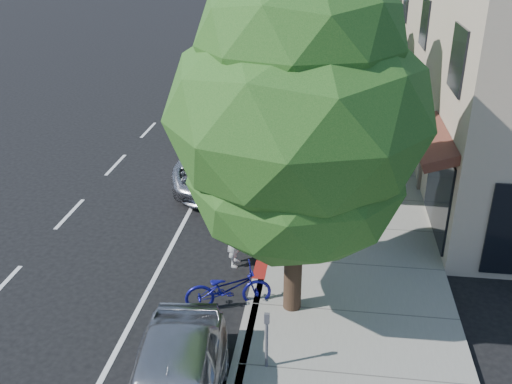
% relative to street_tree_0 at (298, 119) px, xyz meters
% --- Properties ---
extents(ground, '(120.00, 120.00, 0.00)m').
position_rel_street_tree_0_xyz_m(ground, '(-0.90, 2.00, -4.57)').
color(ground, black).
rests_on(ground, ground).
extents(sidewalk, '(4.60, 56.00, 0.15)m').
position_rel_street_tree_0_xyz_m(sidewalk, '(1.40, 10.00, -4.50)').
color(sidewalk, gray).
rests_on(sidewalk, ground).
extents(curb, '(0.30, 56.00, 0.15)m').
position_rel_street_tree_0_xyz_m(curb, '(-0.90, 10.00, -4.50)').
color(curb, '#9E998E').
rests_on(curb, ground).
extents(curb_red_segment, '(0.32, 4.00, 0.15)m').
position_rel_street_tree_0_xyz_m(curb_red_segment, '(-0.90, 3.00, -4.50)').
color(curb_red_segment, maroon).
rests_on(curb_red_segment, ground).
extents(storefront_building, '(10.00, 36.00, 7.00)m').
position_rel_street_tree_0_xyz_m(storefront_building, '(8.70, 20.00, -1.07)').
color(storefront_building, '#BCAB90').
rests_on(storefront_building, ground).
extents(street_tree_0, '(5.26, 5.26, 7.62)m').
position_rel_street_tree_0_xyz_m(street_tree_0, '(0.00, 0.00, 0.00)').
color(street_tree_0, black).
rests_on(street_tree_0, ground).
extents(street_tree_1, '(4.46, 4.46, 7.79)m').
position_rel_street_tree_0_xyz_m(street_tree_1, '(0.00, 6.00, 0.30)').
color(street_tree_1, black).
rests_on(street_tree_1, ground).
extents(street_tree_2, '(4.95, 4.95, 6.94)m').
position_rel_street_tree_0_xyz_m(street_tree_2, '(0.00, 12.00, -0.45)').
color(street_tree_2, black).
rests_on(street_tree_2, ground).
extents(street_tree_4, '(4.37, 4.37, 6.81)m').
position_rel_street_tree_0_xyz_m(street_tree_4, '(0.00, 24.00, -0.42)').
color(street_tree_4, black).
rests_on(street_tree_4, ground).
extents(cyclist, '(0.38, 0.58, 1.58)m').
position_rel_street_tree_0_xyz_m(cyclist, '(-1.60, 1.83, -3.79)').
color(cyclist, white).
rests_on(cyclist, ground).
extents(bicycle, '(2.09, 1.24, 1.04)m').
position_rel_street_tree_0_xyz_m(bicycle, '(-1.46, -0.01, -4.05)').
color(bicycle, navy).
rests_on(bicycle, ground).
extents(silver_suv, '(3.76, 6.78, 1.80)m').
position_rel_street_tree_0_xyz_m(silver_suv, '(-2.94, 7.50, -3.68)').
color(silver_suv, '#B4B4B9').
rests_on(silver_suv, ground).
extents(dark_sedan, '(2.26, 5.07, 1.62)m').
position_rel_street_tree_0_xyz_m(dark_sedan, '(-1.87, 11.00, -3.76)').
color(dark_sedan, black).
rests_on(dark_sedan, ground).
extents(white_pickup, '(2.64, 5.81, 1.65)m').
position_rel_street_tree_0_xyz_m(white_pickup, '(-1.40, 17.00, -3.75)').
color(white_pickup, silver).
rests_on(white_pickup, ground).
extents(dark_suv_far, '(2.20, 5.17, 1.74)m').
position_rel_street_tree_0_xyz_m(dark_suv_far, '(-3.10, 25.80, -3.70)').
color(dark_suv_far, black).
rests_on(dark_suv_far, ground).
extents(pedestrian, '(0.99, 0.87, 1.71)m').
position_rel_street_tree_0_xyz_m(pedestrian, '(1.97, 11.47, -3.57)').
color(pedestrian, black).
rests_on(pedestrian, sidewalk).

